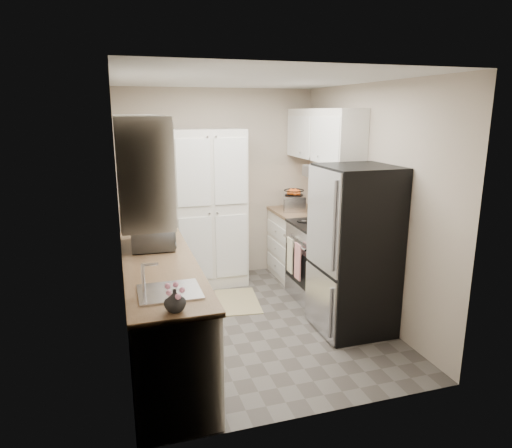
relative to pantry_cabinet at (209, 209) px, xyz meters
name	(u,v)px	position (x,y,z in m)	size (l,w,h in m)	color
ground	(254,323)	(0.20, -1.32, -1.00)	(3.20, 3.20, 0.00)	#56514C
room_shell	(252,172)	(0.18, -1.32, 0.63)	(2.64, 3.24, 2.52)	beige
pantry_cabinet	(209,209)	(0.00, 0.00, 0.00)	(0.90, 0.55, 2.00)	silver
base_cabinet_left	(162,313)	(-0.79, -1.75, -0.56)	(0.60, 2.30, 0.88)	silver
countertop_left	(160,265)	(-0.79, -1.75, -0.10)	(0.63, 2.33, 0.04)	#846647
base_cabinet_right	(298,245)	(1.19, -0.12, -0.56)	(0.60, 0.80, 0.88)	silver
countertop_right	(299,212)	(1.19, -0.12, -0.10)	(0.63, 0.83, 0.04)	#846647
electric_range	(322,261)	(1.17, -0.93, -0.52)	(0.71, 0.78, 1.13)	#B7B7BC
refrigerator	(355,250)	(1.14, -1.73, -0.15)	(0.70, 0.72, 1.70)	#B7B7BC
microwave	(153,229)	(-0.79, -1.19, 0.09)	(0.61, 0.41, 0.34)	#AAAAAF
wine_bottle	(137,225)	(-0.94, -0.92, 0.07)	(0.08, 0.08, 0.30)	black
flower_vase	(175,300)	(-0.79, -2.80, 0.00)	(0.15, 0.15, 0.15)	beige
cutting_board	(158,216)	(-0.69, -0.62, 0.08)	(0.02, 0.26, 0.32)	#5A9C3A
toaster_oven	(294,203)	(1.14, -0.08, 0.03)	(0.29, 0.36, 0.21)	silver
fruit_basket	(294,191)	(1.12, -0.10, 0.19)	(0.26, 0.26, 0.11)	orange
kitchen_mat	(237,301)	(0.18, -0.73, -0.99)	(0.49, 0.78, 0.01)	tan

